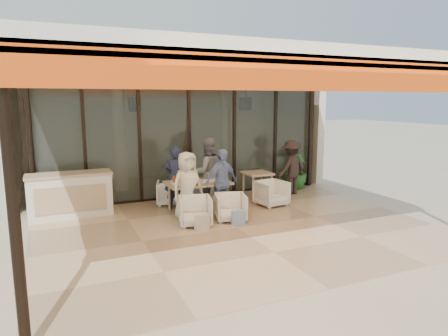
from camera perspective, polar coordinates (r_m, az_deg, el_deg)
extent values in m
plane|color=#C6B293|center=(8.49, 1.87, -8.67)|extent=(70.00, 70.00, 0.00)
cube|color=tan|center=(8.49, 1.87, -8.64)|extent=(8.00, 6.00, 0.01)
cube|color=silver|center=(8.08, 2.01, 14.13)|extent=(8.00, 6.00, 0.20)
cube|color=#E1470B|center=(5.57, 15.69, 12.84)|extent=(8.00, 0.12, 0.45)
cube|color=orange|center=(6.13, 11.52, 13.82)|extent=(8.00, 1.50, 0.06)
cylinder|color=black|center=(4.51, -27.88, -5.34)|extent=(0.12, 0.12, 3.20)
cylinder|color=black|center=(10.19, -25.87, 2.68)|extent=(0.12, 0.12, 3.20)
cylinder|color=black|center=(12.59, 12.19, 4.62)|extent=(0.12, 0.12, 3.20)
cube|color=#9EADA3|center=(10.89, -4.99, 4.02)|extent=(8.00, 0.03, 3.20)
cube|color=black|center=(11.15, -4.87, -3.98)|extent=(8.00, 0.10, 0.08)
cube|color=black|center=(10.84, -5.11, 12.25)|extent=(8.00, 0.10, 0.08)
cube|color=black|center=(10.31, -26.52, 2.70)|extent=(0.08, 0.10, 3.20)
cube|color=black|center=(10.33, -19.31, 3.20)|extent=(0.08, 0.10, 3.20)
cube|color=black|center=(10.53, -11.96, 3.65)|extent=(0.08, 0.10, 3.20)
cube|color=black|center=(10.89, -4.99, 4.02)|extent=(0.08, 0.10, 3.20)
cube|color=black|center=(11.40, 1.46, 4.31)|extent=(0.08, 0.10, 3.20)
cube|color=black|center=(12.03, 7.29, 4.53)|extent=(0.08, 0.10, 3.20)
cube|color=black|center=(12.76, 12.31, 4.68)|extent=(0.08, 0.10, 3.20)
cube|color=silver|center=(14.22, -9.63, 5.68)|extent=(9.00, 0.25, 3.40)
cube|color=silver|center=(12.07, -28.13, 3.94)|extent=(0.25, 3.50, 3.40)
cube|color=silver|center=(14.41, 9.49, 5.73)|extent=(0.25, 3.50, 3.40)
cube|color=silver|center=(12.52, -7.80, 12.97)|extent=(9.00, 3.50, 0.25)
cube|color=tan|center=(12.78, -7.45, -2.38)|extent=(8.00, 3.50, 0.02)
cylinder|color=silver|center=(12.06, -14.72, 3.82)|extent=(0.40, 0.40, 3.00)
cylinder|color=silver|center=(13.04, 0.22, 4.57)|extent=(0.40, 0.40, 3.00)
cylinder|color=black|center=(11.68, -12.74, 11.09)|extent=(0.03, 0.03, 0.70)
cube|color=black|center=(11.68, -12.66, 8.88)|extent=(0.30, 0.30, 0.40)
sphere|color=#FFBF72|center=(11.68, -12.66, 8.88)|extent=(0.18, 0.18, 0.18)
cylinder|color=black|center=(12.84, 3.05, 11.17)|extent=(0.03, 0.03, 0.70)
cube|color=black|center=(12.84, 3.03, 9.17)|extent=(0.30, 0.30, 0.40)
sphere|color=#FFBF72|center=(12.84, 3.03, 9.17)|extent=(0.18, 0.18, 0.18)
cylinder|color=black|center=(12.17, -5.08, -2.77)|extent=(0.40, 0.40, 0.05)
cylinder|color=black|center=(11.99, -5.16, 1.90)|extent=(0.04, 0.04, 2.10)
cone|color=#E34913|center=(11.92, -5.20, 5.00)|extent=(0.32, 0.32, 1.10)
cube|color=silver|center=(9.80, -21.08, -3.78)|extent=(1.80, 0.60, 1.00)
cube|color=tan|center=(9.70, -21.27, -0.85)|extent=(1.85, 0.65, 0.06)
cube|color=tan|center=(9.50, -20.98, -4.19)|extent=(1.50, 0.02, 0.60)
cube|color=tan|center=(9.55, -3.74, -2.13)|extent=(1.50, 0.90, 0.05)
cube|color=white|center=(9.54, -3.74, -1.98)|extent=(1.30, 0.35, 0.01)
cylinder|color=tan|center=(9.14, -6.67, -5.09)|extent=(0.06, 0.06, 0.70)
cylinder|color=tan|center=(9.57, 0.45, -4.35)|extent=(0.06, 0.06, 0.70)
cylinder|color=tan|center=(9.74, -7.80, -4.19)|extent=(0.06, 0.06, 0.70)
cylinder|color=tan|center=(10.14, -1.05, -3.54)|extent=(0.06, 0.06, 0.70)
cylinder|color=white|center=(9.25, -6.04, -2.02)|extent=(0.06, 0.06, 0.11)
cylinder|color=white|center=(9.63, -5.55, -1.53)|extent=(0.06, 0.06, 0.11)
cylinder|color=white|center=(9.45, -3.25, -1.71)|extent=(0.06, 0.06, 0.11)
cylinder|color=white|center=(9.80, -2.46, -1.30)|extent=(0.06, 0.06, 0.11)
cylinder|color=#8C3A14|center=(9.49, -7.18, -1.57)|extent=(0.07, 0.07, 0.16)
cylinder|color=black|center=(9.75, -4.87, -1.23)|extent=(0.09, 0.09, 0.17)
cylinder|color=black|center=(9.73, -4.88, -0.68)|extent=(0.10, 0.10, 0.01)
cylinder|color=white|center=(9.12, -5.74, -2.50)|extent=(0.22, 0.22, 0.01)
cylinder|color=white|center=(9.43, -0.54, -2.04)|extent=(0.22, 0.22, 0.01)
cylinder|color=white|center=(9.70, -6.89, -1.78)|extent=(0.22, 0.22, 0.01)
cylinder|color=white|center=(9.99, -1.96, -1.37)|extent=(0.22, 0.22, 0.01)
imported|color=white|center=(10.38, -7.72, -3.37)|extent=(0.82, 0.79, 0.68)
imported|color=white|center=(10.64, -3.37, -2.99)|extent=(0.65, 0.61, 0.67)
imported|color=white|center=(8.63, -4.14, -5.96)|extent=(0.81, 0.78, 0.70)
imported|color=white|center=(8.94, 0.95, -5.45)|extent=(0.80, 0.77, 0.68)
imported|color=#181C35|center=(9.82, -6.96, -1.44)|extent=(0.65, 0.50, 1.58)
imported|color=slate|center=(10.07, -2.40, -0.54)|extent=(0.86, 0.67, 1.77)
imported|color=beige|center=(8.98, -5.26, -2.56)|extent=(0.84, 0.64, 1.55)
imported|color=#6B80B2|center=(9.28, -0.34, -2.06)|extent=(0.99, 0.64, 1.57)
cube|color=silver|center=(8.32, -3.18, -7.85)|extent=(0.30, 0.10, 0.34)
cube|color=#99BFD8|center=(8.64, 2.07, -7.17)|extent=(0.30, 0.10, 0.34)
cube|color=tan|center=(10.79, 4.81, -0.75)|extent=(0.70, 0.70, 0.05)
cylinder|color=tan|center=(10.49, 4.17, -3.11)|extent=(0.05, 0.05, 0.70)
cylinder|color=tan|center=(10.76, 6.81, -2.82)|extent=(0.05, 0.05, 0.70)
cylinder|color=tan|center=(10.98, 2.79, -2.51)|extent=(0.05, 0.05, 0.70)
cylinder|color=tan|center=(11.24, 5.35, -2.26)|extent=(0.05, 0.05, 0.70)
imported|color=white|center=(10.23, 6.80, -3.44)|extent=(0.79, 0.75, 0.72)
imported|color=black|center=(11.41, 9.60, 0.04)|extent=(1.13, 0.83, 1.57)
imported|color=#1E5919|center=(12.21, 10.27, -0.25)|extent=(0.93, 0.93, 1.18)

